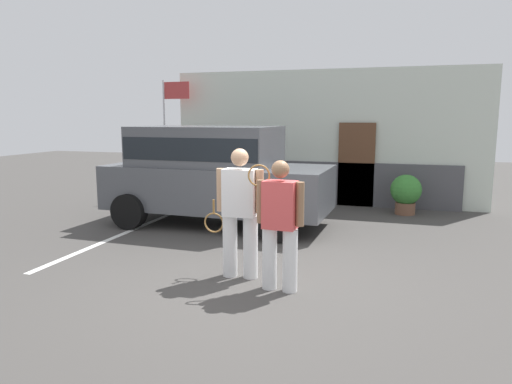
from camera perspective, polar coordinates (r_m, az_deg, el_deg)
name	(u,v)px	position (r m, az deg, el deg)	size (l,w,h in m)	color
ground_plane	(249,281)	(6.63, -0.80, -10.70)	(40.00, 40.00, 0.00)	#423F3D
parking_stripe_0	(115,237)	(9.29, -16.74, -5.27)	(0.12, 4.40, 0.01)	silver
house_frontage	(325,141)	(12.36, 8.31, 6.07)	(8.02, 0.40, 3.43)	silver
parked_suv	(213,170)	(9.84, -5.19, 2.64)	(4.65, 2.27, 2.05)	#4C4F54
tennis_player_man	(240,212)	(6.55, -1.99, -2.40)	(0.93, 0.30, 1.82)	white
tennis_player_woman	(280,223)	(6.07, 2.88, -3.81)	(0.77, 0.30, 1.71)	white
potted_plant_by_porch	(406,192)	(11.43, 17.69, -0.04)	(0.70, 0.70, 0.93)	brown
flag_pole	(170,118)	(13.17, -10.35, 8.84)	(0.80, 0.06, 3.22)	silver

